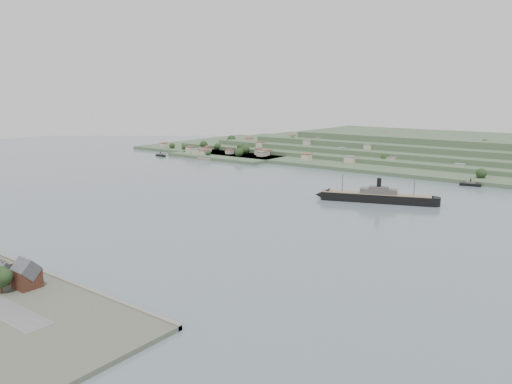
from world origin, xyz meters
The scene contains 6 objects.
ground centered at (0.00, 0.00, 0.00)m, with size 1400.00×1400.00×0.00m, color slate.
gabled_building centered at (27.50, -164.00, 8.19)m, with size 10.40×10.18×14.09m.
far_peninsula centered at (27.91, 393.10, 11.88)m, with size 760.00×309.00×30.00m.
steamship centered at (74.64, 103.92, 4.43)m, with size 96.15×43.85×24.00m.
ferry_west centered at (-279.78, 195.16, 1.60)m, with size 18.13×6.91×6.63m.
ferry_east centered at (119.91, 225.00, 1.72)m, with size 19.67×8.51×7.14m.
Camera 1 is at (238.55, -271.27, 89.88)m, focal length 35.00 mm.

